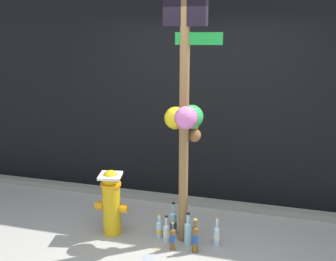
% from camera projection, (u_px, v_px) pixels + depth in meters
% --- Properties ---
extents(ground_plane, '(14.00, 14.00, 0.00)m').
position_uv_depth(ground_plane, '(171.00, 260.00, 3.89)').
color(ground_plane, '#9E9B93').
extents(building_wall, '(10.00, 0.20, 3.21)m').
position_uv_depth(building_wall, '(204.00, 83.00, 5.06)').
color(building_wall, black).
rests_on(building_wall, ground_plane).
extents(curb_strip, '(8.00, 0.12, 0.08)m').
position_uv_depth(curb_strip, '(196.00, 202.00, 5.13)').
color(curb_strip, gray).
rests_on(curb_strip, ground_plane).
extents(memorial_post, '(0.61, 0.56, 2.68)m').
position_uv_depth(memorial_post, '(185.00, 105.00, 3.90)').
color(memorial_post, olive).
rests_on(memorial_post, ground_plane).
extents(fire_hydrant, '(0.39, 0.29, 0.77)m').
position_uv_depth(fire_hydrant, '(111.00, 201.00, 4.32)').
color(fire_hydrant, gold).
rests_on(fire_hydrant, ground_plane).
extents(bottle_0, '(0.08, 0.08, 0.38)m').
position_uv_depth(bottle_0, '(188.00, 232.00, 4.13)').
color(bottle_0, '#93CCE0').
rests_on(bottle_0, ground_plane).
extents(bottle_1, '(0.07, 0.07, 0.31)m').
position_uv_depth(bottle_1, '(166.00, 232.00, 4.22)').
color(bottle_1, silver).
rests_on(bottle_1, ground_plane).
extents(bottle_2, '(0.07, 0.07, 0.33)m').
position_uv_depth(bottle_2, '(217.00, 235.00, 4.14)').
color(bottle_2, '#B2DBEA').
rests_on(bottle_2, ground_plane).
extents(bottle_3, '(0.07, 0.07, 0.34)m').
position_uv_depth(bottle_3, '(186.00, 221.00, 4.41)').
color(bottle_3, '#337038').
rests_on(bottle_3, ground_plane).
extents(bottle_4, '(0.07, 0.07, 0.38)m').
position_uv_depth(bottle_4, '(195.00, 238.00, 4.00)').
color(bottle_4, brown).
rests_on(bottle_4, ground_plane).
extents(bottle_5, '(0.08, 0.08, 0.38)m').
position_uv_depth(bottle_5, '(173.00, 222.00, 4.39)').
color(bottle_5, '#93CCE0').
rests_on(bottle_5, ground_plane).
extents(bottle_6, '(0.06, 0.06, 0.37)m').
position_uv_depth(bottle_6, '(182.00, 224.00, 4.32)').
color(bottle_6, brown).
rests_on(bottle_6, ground_plane).
extents(bottle_7, '(0.06, 0.06, 0.32)m').
position_uv_depth(bottle_7, '(173.00, 238.00, 4.05)').
color(bottle_7, brown).
rests_on(bottle_7, ground_plane).
extents(bottle_8, '(0.08, 0.08, 0.29)m').
position_uv_depth(bottle_8, '(159.00, 228.00, 4.31)').
color(bottle_8, '#B2DBEA').
rests_on(bottle_8, ground_plane).
extents(litter_1, '(0.08, 0.06, 0.01)m').
position_uv_depth(litter_1, '(158.00, 249.00, 4.10)').
color(litter_1, tan).
rests_on(litter_1, ground_plane).
extents(litter_2, '(0.15, 0.16, 0.01)m').
position_uv_depth(litter_2, '(149.00, 258.00, 3.92)').
color(litter_2, '#8C99B2').
rests_on(litter_2, ground_plane).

